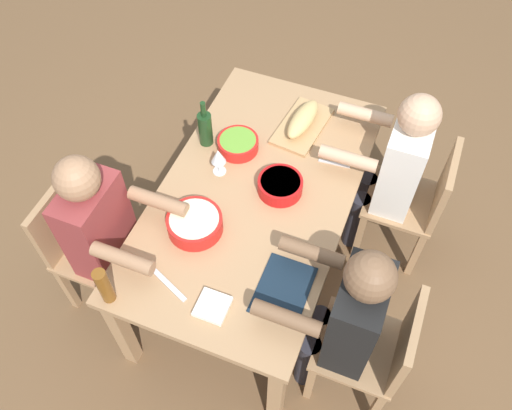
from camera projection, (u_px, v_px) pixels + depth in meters
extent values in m
plane|color=brown|center=(256.00, 264.00, 3.35)|extent=(8.00, 8.00, 0.00)
cube|color=#A87F56|center=(256.00, 195.00, 2.77)|extent=(1.70, 0.95, 0.04)
cube|color=#A87F56|center=(277.00, 392.00, 2.55)|extent=(0.07, 0.07, 0.70)
cube|color=#A87F56|center=(363.00, 156.00, 3.41)|extent=(0.07, 0.07, 0.70)
cube|color=#A87F56|center=(122.00, 331.00, 2.73)|extent=(0.07, 0.07, 0.70)
cube|color=#A87F56|center=(241.00, 121.00, 3.59)|extent=(0.07, 0.07, 0.70)
cube|color=#A87F56|center=(359.00, 346.00, 2.59)|extent=(0.40, 0.40, 0.03)
cube|color=#A87F56|center=(407.00, 343.00, 2.38)|extent=(0.38, 0.04, 0.40)
cube|color=#A87F56|center=(310.00, 381.00, 2.71)|extent=(0.04, 0.04, 0.42)
cube|color=#A87F56|center=(330.00, 322.00, 2.90)|extent=(0.04, 0.04, 0.42)
cube|color=#A87F56|center=(376.00, 407.00, 2.64)|extent=(0.04, 0.04, 0.42)
cube|color=#A87F56|center=(392.00, 345.00, 2.83)|extent=(0.04, 0.04, 0.42)
cylinder|color=#2D2D38|center=(307.00, 361.00, 2.76)|extent=(0.11, 0.11, 0.45)
cylinder|color=#2D2D38|center=(316.00, 333.00, 2.85)|extent=(0.11, 0.11, 0.45)
cube|color=black|center=(356.00, 317.00, 2.37)|extent=(0.34, 0.20, 0.55)
cylinder|color=brown|center=(286.00, 318.00, 2.24)|extent=(0.07, 0.30, 0.07)
cylinder|color=brown|center=(312.00, 252.00, 2.42)|extent=(0.07, 0.30, 0.07)
sphere|color=brown|center=(370.00, 277.00, 2.07)|extent=(0.21, 0.21, 0.21)
cube|color=#A87F56|center=(100.00, 252.00, 2.90)|extent=(0.40, 0.40, 0.03)
cube|color=#A87F56|center=(59.00, 219.00, 2.76)|extent=(0.38, 0.04, 0.40)
cube|color=#A87F56|center=(150.00, 258.00, 3.14)|extent=(0.04, 0.04, 0.42)
cube|color=#A87F56|center=(120.00, 308.00, 2.95)|extent=(0.04, 0.04, 0.42)
cube|color=#A87F56|center=(99.00, 239.00, 3.21)|extent=(0.04, 0.04, 0.42)
cube|color=#A87F56|center=(67.00, 287.00, 3.02)|extent=(0.04, 0.04, 0.42)
cylinder|color=#2D2D38|center=(150.00, 272.00, 3.07)|extent=(0.11, 0.11, 0.45)
cylinder|color=#2D2D38|center=(136.00, 296.00, 2.98)|extent=(0.11, 0.11, 0.45)
cube|color=maroon|center=(97.00, 226.00, 2.65)|extent=(0.34, 0.20, 0.55)
cylinder|color=#9E7251|center=(158.00, 201.00, 2.59)|extent=(0.07, 0.30, 0.07)
cylinder|color=#9E7251|center=(123.00, 258.00, 2.40)|extent=(0.07, 0.30, 0.07)
sphere|color=#9E7251|center=(77.00, 178.00, 2.35)|extent=(0.21, 0.21, 0.21)
cube|color=#A87F56|center=(402.00, 200.00, 3.10)|extent=(0.40, 0.40, 0.03)
cube|color=#A87F56|center=(444.00, 187.00, 2.89)|extent=(0.38, 0.04, 0.40)
cube|color=#A87F56|center=(359.00, 235.00, 3.23)|extent=(0.04, 0.04, 0.42)
cube|color=#A87F56|center=(373.00, 193.00, 3.41)|extent=(0.04, 0.04, 0.42)
cube|color=#A87F56|center=(416.00, 253.00, 3.15)|extent=(0.04, 0.04, 0.42)
cube|color=#A87F56|center=(427.00, 209.00, 3.34)|extent=(0.04, 0.04, 0.42)
cylinder|color=#2D2D38|center=(356.00, 220.00, 3.28)|extent=(0.11, 0.11, 0.45)
cylinder|color=#2D2D38|center=(362.00, 200.00, 3.36)|extent=(0.11, 0.11, 0.45)
cube|color=white|center=(403.00, 165.00, 2.88)|extent=(0.34, 0.20, 0.55)
cylinder|color=tan|center=(348.00, 159.00, 2.75)|extent=(0.07, 0.30, 0.07)
cylinder|color=tan|center=(365.00, 114.00, 2.93)|extent=(0.07, 0.30, 0.07)
sphere|color=tan|center=(420.00, 115.00, 2.58)|extent=(0.21, 0.21, 0.21)
cylinder|color=red|center=(195.00, 224.00, 2.59)|extent=(0.27, 0.27, 0.09)
cylinder|color=beige|center=(194.00, 220.00, 2.57)|extent=(0.24, 0.24, 0.03)
cylinder|color=red|center=(238.00, 144.00, 2.90)|extent=(0.22, 0.22, 0.07)
cylinder|color=#669E33|center=(238.00, 141.00, 2.88)|extent=(0.19, 0.19, 0.02)
cylinder|color=red|center=(280.00, 186.00, 2.73)|extent=(0.23, 0.23, 0.08)
cylinder|color=orange|center=(280.00, 183.00, 2.71)|extent=(0.20, 0.20, 0.03)
cube|color=tan|center=(302.00, 126.00, 3.01)|extent=(0.42, 0.27, 0.02)
ellipsoid|color=tan|center=(303.00, 119.00, 2.97)|extent=(0.33, 0.15, 0.09)
cylinder|color=#193819|center=(205.00, 129.00, 2.88)|extent=(0.08, 0.08, 0.20)
cylinder|color=#193819|center=(203.00, 109.00, 2.76)|extent=(0.03, 0.03, 0.09)
cylinder|color=brown|center=(104.00, 286.00, 2.32)|extent=(0.06, 0.06, 0.22)
cylinder|color=silver|center=(220.00, 171.00, 2.83)|extent=(0.07, 0.07, 0.01)
cylinder|color=silver|center=(219.00, 166.00, 2.80)|extent=(0.01, 0.01, 0.07)
cone|color=silver|center=(218.00, 156.00, 2.73)|extent=(0.08, 0.08, 0.08)
cube|color=#142333|center=(283.00, 289.00, 2.43)|extent=(0.32, 0.23, 0.01)
cube|color=silver|center=(334.00, 163.00, 2.86)|extent=(0.03, 0.17, 0.01)
cube|color=silver|center=(169.00, 284.00, 2.44)|extent=(0.11, 0.22, 0.01)
cube|color=white|center=(213.00, 306.00, 2.37)|extent=(0.14, 0.14, 0.02)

